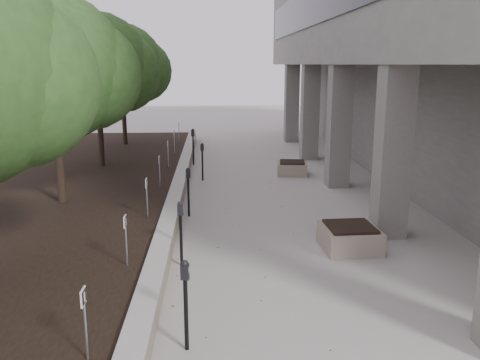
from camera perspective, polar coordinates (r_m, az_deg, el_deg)
name	(u,v)px	position (r m, az deg, el deg)	size (l,w,h in m)	color
retaining_wall	(177,196)	(14.70, -7.23, -1.83)	(0.39, 26.00, 0.50)	gray
planting_bed	(49,200)	(15.42, -20.98, -2.10)	(7.00, 26.00, 0.40)	black
crabapple_tree_3	(54,100)	(13.81, -20.43, 8.59)	(4.60, 4.00, 5.44)	#274D1D
crabapple_tree_4	(98,90)	(18.64, -15.93, 9.86)	(4.60, 4.00, 5.44)	#274D1D
crabapple_tree_5	(122,84)	(23.54, -13.28, 10.57)	(4.60, 4.00, 5.44)	#274D1D
parking_sign_2	(85,325)	(6.67, -17.24, -15.50)	(0.04, 0.22, 0.96)	black
parking_sign_3	(126,241)	(9.36, -12.88, -6.79)	(0.04, 0.22, 0.96)	black
parking_sign_4	(147,198)	(12.19, -10.58, -2.02)	(0.04, 0.22, 0.96)	black
parking_sign_5	(160,172)	(15.09, -9.16, 0.94)	(0.04, 0.22, 0.96)	black
parking_sign_6	(168,154)	(18.02, -8.20, 2.94)	(0.04, 0.22, 0.96)	black
parking_sign_7	(174,142)	(20.97, -7.51, 4.38)	(0.04, 0.22, 0.96)	black
parking_sign_8	(179,132)	(23.93, -6.99, 5.46)	(0.04, 0.22, 0.96)	black
parking_meter_1	(186,306)	(7.29, -6.20, -14.06)	(0.14, 0.10, 1.37)	black
parking_meter_2	(181,234)	(10.17, -6.76, -6.12)	(0.13, 0.10, 1.35)	black
parking_meter_3	(188,192)	(13.41, -5.91, -1.39)	(0.13, 0.09, 1.34)	black
parking_meter_4	(202,162)	(17.56, -4.32, 2.08)	(0.13, 0.09, 1.34)	black
parking_meter_5	(193,147)	(20.38, -5.37, 3.79)	(0.15, 0.10, 1.48)	black
planter_front	(350,237)	(11.36, 12.41, -6.39)	(1.20, 1.20, 0.56)	gray
planter_back	(292,168)	(18.64, 5.96, 1.38)	(1.08, 1.08, 0.50)	gray
berry_scatter	(244,253)	(10.95, 0.49, -8.32)	(3.30, 14.10, 0.02)	maroon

